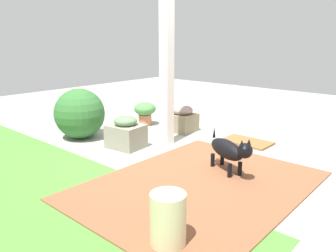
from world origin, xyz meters
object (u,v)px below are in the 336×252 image
(dog, at_px, (229,150))
(stone_planter_nearest, at_px, (182,119))
(ceramic_urn, at_px, (168,220))
(porch_pillar, at_px, (167,69))
(round_shrub, at_px, (80,114))
(doormat, at_px, (247,142))
(terracotta_pot_broad, at_px, (145,111))
(stone_planter_mid, at_px, (126,133))

(dog, bearing_deg, stone_planter_nearest, -34.75)
(dog, xyz_separation_m, ceramic_urn, (-0.37, 1.41, -0.07))
(porch_pillar, relative_size, round_shrub, 2.83)
(round_shrub, distance_m, doormat, 2.43)
(round_shrub, relative_size, terracotta_pot_broad, 1.88)
(stone_planter_nearest, relative_size, terracotta_pot_broad, 1.06)
(stone_planter_mid, bearing_deg, doormat, -131.94)
(stone_planter_mid, relative_size, dog, 0.75)
(terracotta_pot_broad, bearing_deg, doormat, -172.83)
(stone_planter_mid, relative_size, round_shrub, 0.67)
(stone_planter_mid, xyz_separation_m, terracotta_pot_broad, (0.67, -1.02, 0.04))
(terracotta_pot_broad, bearing_deg, round_shrub, 81.46)
(stone_planter_nearest, distance_m, stone_planter_mid, 1.13)
(round_shrub, bearing_deg, porch_pillar, -151.18)
(doormat, bearing_deg, dog, 108.74)
(terracotta_pot_broad, relative_size, doormat, 0.58)
(porch_pillar, bearing_deg, terracotta_pot_broad, -29.04)
(round_shrub, xyz_separation_m, terracotta_pot_broad, (-0.17, -1.16, -0.13))
(stone_planter_mid, height_order, dog, dog)
(stone_planter_nearest, xyz_separation_m, doormat, (-1.07, -0.12, -0.18))
(round_shrub, bearing_deg, ceramic_urn, 157.05)
(stone_planter_mid, distance_m, terracotta_pot_broad, 1.22)
(stone_planter_mid, distance_m, doormat, 1.69)
(round_shrub, height_order, doormat, round_shrub)
(round_shrub, xyz_separation_m, dog, (-2.35, -0.26, -0.09))
(terracotta_pot_broad, bearing_deg, stone_planter_mid, 123.15)
(terracotta_pot_broad, xyz_separation_m, ceramic_urn, (-2.55, 2.31, -0.04))
(ceramic_urn, bearing_deg, round_shrub, -22.95)
(stone_planter_nearest, height_order, doormat, stone_planter_nearest)
(terracotta_pot_broad, height_order, dog, dog)
(doormat, bearing_deg, round_shrub, 35.15)
(dog, bearing_deg, ceramic_urn, 104.70)
(stone_planter_nearest, height_order, terracotta_pot_broad, stone_planter_nearest)
(porch_pillar, bearing_deg, round_shrub, 28.82)
(stone_planter_mid, bearing_deg, ceramic_urn, 145.56)
(round_shrub, relative_size, ceramic_urn, 1.83)
(stone_planter_nearest, xyz_separation_m, stone_planter_mid, (0.05, 1.13, 0.00))
(dog, bearing_deg, terracotta_pot_broad, -22.53)
(terracotta_pot_broad, relative_size, ceramic_urn, 0.97)
(stone_planter_nearest, xyz_separation_m, terracotta_pot_broad, (0.72, 0.11, 0.04))
(terracotta_pot_broad, bearing_deg, dog, 157.47)
(stone_planter_nearest, bearing_deg, doormat, -173.75)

